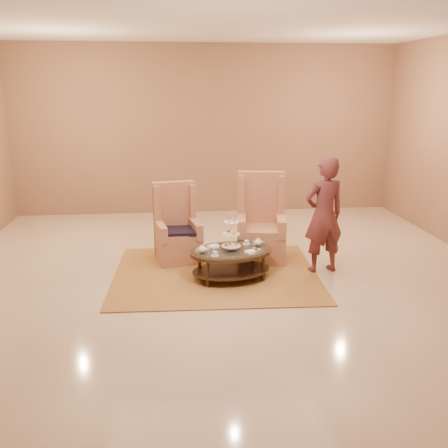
{
  "coord_description": "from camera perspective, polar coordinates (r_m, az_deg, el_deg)",
  "views": [
    {
      "loc": [
        -0.73,
        -6.59,
        2.65
      ],
      "look_at": [
        -0.02,
        0.2,
        0.76
      ],
      "focal_mm": 40.0,
      "sensor_mm": 36.0,
      "label": 1
    }
  ],
  "objects": [
    {
      "name": "rug",
      "position": [
        7.31,
        -0.95,
        -5.69
      ],
      "size": [
        3.02,
        2.55,
        0.02
      ],
      "rotation": [
        0.0,
        0.0,
        -0.04
      ],
      "color": "#B0843E",
      "rests_on": "ground"
    },
    {
      "name": "ground",
      "position": [
        7.14,
        0.3,
        -6.28
      ],
      "size": [
        8.0,
        8.0,
        0.0
      ],
      "primitive_type": "plane",
      "color": "beige",
      "rests_on": "ground"
    },
    {
      "name": "armchair_left",
      "position": [
        7.84,
        -5.39,
        -1.17
      ],
      "size": [
        0.76,
        0.78,
        1.21
      ],
      "rotation": [
        0.0,
        0.0,
        0.18
      ],
      "color": "#B77356",
      "rests_on": "ground"
    },
    {
      "name": "ceiling",
      "position": [
        7.14,
        0.3,
        -6.28
      ],
      "size": [
        8.0,
        8.0,
        0.02
      ],
      "primitive_type": "cube",
      "color": "silver",
      "rests_on": "ground"
    },
    {
      "name": "tea_table",
      "position": [
        7.01,
        0.81,
        -3.59
      ],
      "size": [
        1.31,
        1.02,
        0.98
      ],
      "rotation": [
        0.0,
        0.0,
        0.2
      ],
      "color": "black",
      "rests_on": "ground"
    },
    {
      "name": "armchair_right",
      "position": [
        7.88,
        4.21,
        -0.7
      ],
      "size": [
        0.83,
        0.85,
        1.35
      ],
      "rotation": [
        0.0,
        0.0,
        -0.14
      ],
      "color": "#B77356",
      "rests_on": "ground"
    },
    {
      "name": "wall_back",
      "position": [
        10.65,
        -2.07,
        10.64
      ],
      "size": [
        8.0,
        0.04,
        3.5
      ],
      "primitive_type": "cube",
      "color": "#92684F",
      "rests_on": "ground"
    },
    {
      "name": "person",
      "position": [
        7.31,
        11.34,
        1.0
      ],
      "size": [
        0.7,
        0.55,
        1.71
      ],
      "rotation": [
        0.0,
        0.0,
        3.38
      ],
      "color": "#5E282C",
      "rests_on": "ground"
    }
  ]
}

